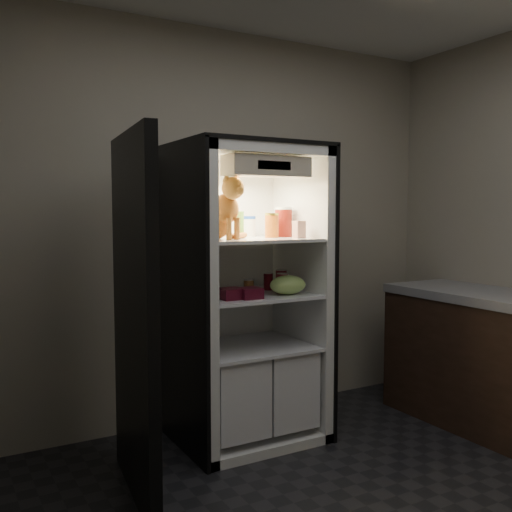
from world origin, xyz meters
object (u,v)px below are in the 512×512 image
(soda_can_b, at_px, (281,280))
(soda_can_c, at_px, (282,283))
(mayo_tub, at_px, (248,226))
(berry_box_left, at_px, (231,294))
(tabby_cat, at_px, (220,214))
(salsa_jar, at_px, (272,225))
(condiment_jar, at_px, (249,286))
(cream_carton, at_px, (299,229))
(berry_box_right, at_px, (249,293))
(parmesan_shaker, at_px, (239,225))
(grape_bag, at_px, (288,285))
(soda_can_a, at_px, (268,281))
(refrigerator, at_px, (245,315))
(pepper_jar, at_px, (283,222))

(soda_can_b, relative_size, soda_can_c, 1.05)
(soda_can_c, bearing_deg, mayo_tub, 109.07)
(mayo_tub, relative_size, berry_box_left, 1.04)
(tabby_cat, height_order, salsa_jar, tabby_cat)
(salsa_jar, relative_size, soda_can_b, 1.16)
(mayo_tub, relative_size, condiment_jar, 1.48)
(cream_carton, xyz_separation_m, berry_box_right, (-0.37, -0.03, -0.37))
(condiment_jar, bearing_deg, parmesan_shaker, 153.31)
(grape_bag, bearing_deg, parmesan_shaker, 140.68)
(soda_can_a, xyz_separation_m, berry_box_right, (-0.29, -0.27, -0.02))
(soda_can_c, xyz_separation_m, berry_box_right, (-0.28, -0.09, -0.03))
(condiment_jar, bearing_deg, grape_bag, -42.40)
(mayo_tub, distance_m, soda_can_c, 0.46)
(salsa_jar, bearing_deg, soda_can_b, 23.64)
(parmesan_shaker, bearing_deg, tabby_cat, -153.28)
(tabby_cat, distance_m, grape_bag, 0.61)
(cream_carton, relative_size, berry_box_left, 0.82)
(refrigerator, relative_size, grape_bag, 7.86)
(refrigerator, bearing_deg, soda_can_c, -40.74)
(soda_can_a, height_order, berry_box_right, soda_can_a)
(mayo_tub, bearing_deg, berry_box_right, -117.81)
(grape_bag, bearing_deg, pepper_jar, 65.17)
(tabby_cat, xyz_separation_m, parmesan_shaker, (0.17, 0.09, -0.07))
(soda_can_b, bearing_deg, condiment_jar, -176.36)
(cream_carton, bearing_deg, soda_can_b, 93.05)
(parmesan_shaker, distance_m, condiment_jar, 0.39)
(salsa_jar, relative_size, grape_bag, 0.65)
(soda_can_a, distance_m, grape_bag, 0.24)
(berry_box_left, bearing_deg, soda_can_c, 7.51)
(cream_carton, height_order, soda_can_b, cream_carton)
(tabby_cat, relative_size, soda_can_c, 3.13)
(salsa_jar, distance_m, berry_box_right, 0.50)
(parmesan_shaker, distance_m, mayo_tub, 0.19)
(tabby_cat, height_order, mayo_tub, tabby_cat)
(pepper_jar, relative_size, berry_box_left, 1.48)
(soda_can_b, bearing_deg, berry_box_left, -158.40)
(cream_carton, bearing_deg, refrigerator, 140.80)
(berry_box_left, bearing_deg, soda_can_a, 30.79)
(refrigerator, relative_size, mayo_tub, 13.90)
(condiment_jar, bearing_deg, refrigerator, 97.30)
(parmesan_shaker, height_order, grape_bag, parmesan_shaker)
(parmesan_shaker, xyz_separation_m, pepper_jar, (0.33, 0.01, 0.01))
(soda_can_a, bearing_deg, tabby_cat, -162.93)
(soda_can_c, height_order, condiment_jar, soda_can_c)
(tabby_cat, height_order, berry_box_right, tabby_cat)
(soda_can_a, relative_size, condiment_jar, 1.23)
(soda_can_b, bearing_deg, tabby_cat, -171.19)
(salsa_jar, bearing_deg, cream_carton, -53.23)
(soda_can_c, bearing_deg, tabby_cat, 171.85)
(soda_can_c, bearing_deg, refrigerator, 139.26)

